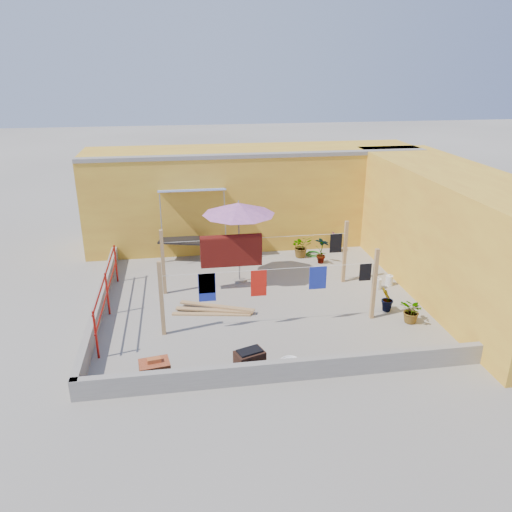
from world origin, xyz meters
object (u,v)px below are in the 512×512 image
(white_basin, at_px, (290,362))
(brazier, at_px, (250,361))
(water_jug_a, at_px, (389,280))
(brick_stack, at_px, (155,371))
(plant_back_a, at_px, (301,246))
(patio_umbrella, at_px, (239,209))
(outdoor_table, at_px, (184,241))
(water_jug_b, at_px, (377,284))
(green_hose, at_px, (313,254))

(white_basin, bearing_deg, brazier, -169.83)
(brazier, relative_size, water_jug_a, 2.05)
(brick_stack, height_order, plant_back_a, plant_back_a)
(patio_umbrella, distance_m, brazier, 4.86)
(outdoor_table, relative_size, white_basin, 3.64)
(plant_back_a, bearing_deg, brick_stack, -126.01)
(water_jug_b, xyz_separation_m, green_hose, (-1.06, 2.81, -0.12))
(brazier, bearing_deg, outdoor_table, 100.27)
(white_basin, relative_size, plant_back_a, 0.62)
(water_jug_a, distance_m, plant_back_a, 3.17)
(patio_umbrella, height_order, outdoor_table, patio_umbrella)
(white_basin, height_order, green_hose, white_basin)
(water_jug_a, bearing_deg, plant_back_a, 127.31)
(white_basin, relative_size, green_hose, 0.93)
(brick_stack, xyz_separation_m, water_jug_a, (6.34, 3.57, -0.08))
(patio_umbrella, xyz_separation_m, brazier, (-0.36, -4.46, -1.89))
(outdoor_table, bearing_deg, brazier, -79.73)
(patio_umbrella, bearing_deg, plant_back_a, 36.40)
(brazier, bearing_deg, green_hose, 64.28)
(brazier, distance_m, water_jug_a, 5.72)
(patio_umbrella, xyz_separation_m, plant_back_a, (2.20, 1.62, -1.78))
(brazier, bearing_deg, water_jug_a, 38.63)
(water_jug_a, bearing_deg, brazier, -141.37)
(green_hose, height_order, plant_back_a, plant_back_a)
(white_basin, distance_m, water_jug_a, 4.96)
(outdoor_table, relative_size, green_hose, 3.37)
(patio_umbrella, xyz_separation_m, brick_stack, (-2.23, -4.46, -1.92))
(patio_umbrella, xyz_separation_m, white_basin, (0.51, -4.31, -2.10))
(brick_stack, xyz_separation_m, plant_back_a, (4.42, 6.08, 0.14))
(brazier, xyz_separation_m, water_jug_a, (4.47, 3.57, -0.11))
(water_jug_a, relative_size, plant_back_a, 0.45)
(patio_umbrella, relative_size, green_hose, 5.19)
(brick_stack, distance_m, white_basin, 2.75)
(outdoor_table, height_order, plant_back_a, plant_back_a)
(outdoor_table, xyz_separation_m, brick_stack, (-0.71, -6.40, -0.40))
(water_jug_a, relative_size, green_hose, 0.68)
(water_jug_a, xyz_separation_m, green_hose, (-1.48, 2.62, -0.11))
(white_basin, height_order, water_jug_a, water_jug_a)
(outdoor_table, relative_size, water_jug_b, 4.71)
(water_jug_b, bearing_deg, green_hose, 110.71)
(brick_stack, relative_size, water_jug_b, 1.87)
(plant_back_a, bearing_deg, outdoor_table, 175.14)
(water_jug_b, distance_m, green_hose, 3.00)
(white_basin, relative_size, water_jug_b, 1.29)
(brick_stack, relative_size, water_jug_a, 1.98)
(outdoor_table, height_order, water_jug_b, outdoor_table)
(brick_stack, height_order, white_basin, brick_stack)
(patio_umbrella, height_order, green_hose, patio_umbrella)
(brick_stack, bearing_deg, water_jug_a, 29.40)
(outdoor_table, height_order, water_jug_a, outdoor_table)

